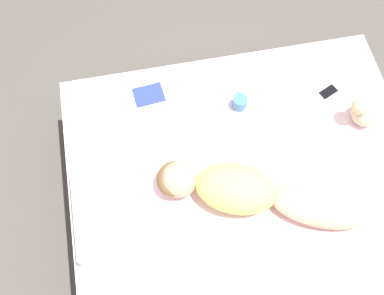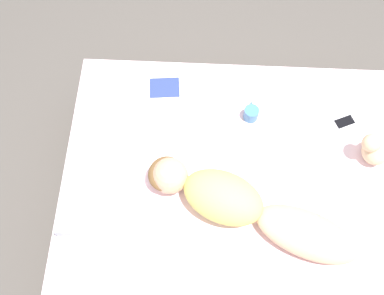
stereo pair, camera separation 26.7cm
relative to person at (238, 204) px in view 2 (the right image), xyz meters
name	(u,v)px [view 2 (the right image)]	position (x,y,z in m)	size (l,w,h in m)	color
ground_plane	(231,213)	(0.16, -0.02, -0.70)	(12.00, 12.00, 0.00)	#4C4742
bed	(234,199)	(0.16, -0.02, -0.40)	(1.73, 2.14, 0.60)	tan
person	(238,204)	(0.00, 0.00, 0.00)	(0.66, 1.23, 0.22)	tan
open_magazine	(165,103)	(0.68, 0.46, -0.09)	(0.48, 0.32, 0.01)	silver
coffee_mug	(251,113)	(0.61, -0.08, -0.05)	(0.13, 0.09, 0.09)	teal
cell_phone	(344,122)	(0.59, -0.67, -0.09)	(0.13, 0.16, 0.01)	silver
plush_toy	(374,149)	(0.37, -0.79, 0.00)	(0.17, 0.19, 0.23)	#D1B289
pillow	(98,192)	(0.04, 0.79, -0.04)	(0.51, 0.39, 0.12)	silver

